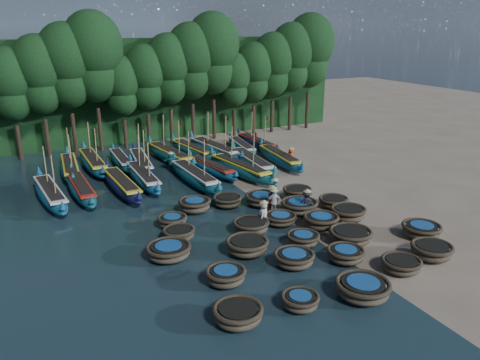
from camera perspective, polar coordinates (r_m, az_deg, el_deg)
name	(u,v)px	position (r m, az deg, el deg)	size (l,w,h in m)	color
ground	(272,211)	(29.92, 3.98, -3.75)	(120.00, 120.00, 0.00)	gray
foliage_wall	(158,89)	(49.78, -9.96, 10.90)	(40.00, 3.00, 10.00)	black
coracle_0	(238,314)	(19.14, -0.26, -16.02)	(2.05, 2.05, 0.76)	brown
coracle_1	(300,301)	(20.19, 7.35, -14.37)	(1.72, 1.72, 0.65)	brown
coracle_2	(363,288)	(21.34, 14.72, -12.65)	(2.43, 2.43, 0.80)	brown
coracle_3	(401,264)	(23.95, 19.06, -9.71)	(2.28, 2.28, 0.67)	brown
coracle_4	(432,251)	(25.69, 22.32, -7.96)	(2.13, 2.13, 0.78)	brown
coracle_5	(226,276)	(21.66, -1.75, -11.57)	(2.03, 2.03, 0.75)	brown
coracle_6	(294,258)	(23.31, 6.59, -9.45)	(2.40, 2.40, 0.71)	brown
coracle_7	(346,254)	(24.11, 12.74, -8.81)	(2.20, 2.20, 0.72)	brown
coracle_8	(351,235)	(26.09, 13.32, -6.59)	(2.46, 2.46, 0.79)	brown
coracle_9	(421,230)	(27.98, 21.24, -5.68)	(2.24, 2.24, 0.76)	brown
coracle_10	(169,251)	(24.08, -8.69, -8.52)	(2.58, 2.58, 0.76)	brown
coracle_11	(247,246)	(24.25, 0.88, -8.01)	(2.59, 2.59, 0.82)	brown
coracle_12	(303,239)	(25.38, 7.69, -7.10)	(2.16, 2.16, 0.69)	brown
coracle_13	(321,221)	(27.55, 9.85, -4.92)	(2.10, 2.10, 0.82)	brown
coracle_14	(348,213)	(29.00, 13.06, -3.93)	(2.58, 2.58, 0.83)	brown
coracle_15	(179,233)	(25.96, -7.45, -6.48)	(2.17, 2.17, 0.70)	brown
coracle_16	(251,226)	(26.64, 1.36, -5.60)	(2.17, 2.17, 0.74)	brown
coracle_17	(280,218)	(27.81, 4.94, -4.70)	(2.30, 2.30, 0.66)	brown
coracle_18	(299,206)	(29.59, 7.23, -3.16)	(2.39, 2.39, 0.79)	brown
coracle_19	(333,202)	(30.86, 11.33, -2.59)	(2.33, 2.33, 0.68)	brown
coracle_20	(172,221)	(27.62, -8.26, -4.93)	(1.76, 1.76, 0.70)	brown
coracle_21	(195,205)	(29.62, -5.53, -3.02)	(2.39, 2.39, 0.83)	brown
coracle_22	(227,201)	(30.33, -1.54, -2.53)	(2.17, 2.17, 0.74)	brown
coracle_23	(262,199)	(30.62, 2.71, -2.31)	(2.27, 2.27, 0.76)	brown
coracle_24	(297,192)	(32.02, 6.98, -1.49)	(1.99, 1.99, 0.77)	brown
long_boat_0	(50,194)	(33.58, -22.12, -1.57)	(2.18, 8.39, 3.58)	navy
long_boat_1	(81,189)	(33.99, -18.83, -1.01)	(1.60, 8.01, 1.41)	#104E5B
long_boat_2	(122,185)	(33.93, -14.21, -0.56)	(1.84, 8.36, 1.47)	#10113E
long_boat_3	(143,177)	(35.32, -11.73, 0.37)	(1.55, 8.24, 3.50)	navy
long_boat_4	(195,176)	(34.79, -5.56, 0.45)	(1.82, 8.73, 3.71)	#104E5B
long_boat_5	(211,168)	(37.12, -3.51, 1.50)	(2.27, 7.25, 1.29)	navy
long_boat_6	(240,169)	(36.47, 0.00, 1.40)	(2.77, 8.71, 3.74)	#104E5B
long_boat_7	(252,162)	(38.25, 1.43, 2.20)	(2.15, 8.75, 1.54)	#104E5B
long_boat_8	(280,158)	(39.72, 4.88, 2.71)	(2.26, 8.32, 1.47)	navy
long_boat_9	(70,168)	(39.06, -19.99, 1.38)	(2.09, 8.37, 3.56)	#104E5B
long_boat_10	(93,162)	(40.03, -17.51, 2.07)	(1.60, 8.74, 3.71)	navy
long_boat_11	(121,160)	(40.45, -14.30, 2.38)	(1.46, 7.31, 1.29)	#104E5B
long_boat_12	(141,162)	(39.08, -11.97, 2.11)	(2.43, 8.32, 3.56)	#10113E
long_boat_13	(170,155)	(40.77, -8.54, 3.05)	(2.69, 8.99, 3.85)	#104E5B
long_boat_14	(192,150)	(42.41, -5.82, 3.66)	(2.53, 7.95, 1.41)	#104E5B
long_boat_15	(215,149)	(42.21, -3.09, 3.76)	(2.80, 8.99, 3.85)	navy
long_boat_16	(242,146)	(43.68, 0.20, 4.13)	(2.29, 7.22, 1.28)	#104E5B
long_boat_17	(257,143)	(44.76, 2.03, 4.52)	(1.45, 7.87, 3.34)	#10113E
fisherman_0	(264,214)	(27.16, 2.92, -4.10)	(0.93, 0.92, 1.82)	beige
fisherman_1	(275,191)	(30.43, 4.24, -1.36)	(0.52, 0.68, 2.01)	#175C64
fisherman_2	(273,199)	(29.27, 4.01, -2.35)	(1.01, 1.06, 1.92)	#B93F18
fisherman_3	(307,202)	(29.16, 8.15, -2.69)	(1.13, 1.20, 1.83)	black
fisherman_4	(274,201)	(28.97, 4.17, -2.60)	(1.05, 0.64, 1.87)	beige
fisherman_5	(171,161)	(38.14, -8.41, 2.28)	(1.48, 0.87, 1.72)	#175C64
fisherman_6	(291,157)	(39.09, 6.21, 2.87)	(0.69, 0.88, 1.80)	#B93F18
tree_1	(10,83)	(44.03, -26.23, 10.54)	(4.09, 4.09, 9.65)	black
tree_2	(39,74)	(44.06, -23.33, 11.82)	(4.51, 4.51, 10.63)	black
tree_3	(66,65)	(44.21, -20.41, 13.06)	(4.92, 4.92, 11.60)	black
tree_4	(93,56)	(44.49, -17.49, 14.25)	(5.34, 5.34, 12.58)	black
tree_5	(122,85)	(45.17, -14.25, 11.12)	(3.68, 3.68, 8.68)	black
tree_6	(146,77)	(45.65, -11.44, 12.25)	(4.09, 4.09, 9.65)	black
tree_7	(169,68)	(46.24, -8.68, 13.31)	(4.51, 4.51, 10.63)	black
tree_8	(191,60)	(46.96, -5.98, 14.32)	(4.92, 4.92, 11.60)	black
tree_9	(213,52)	(47.78, -3.33, 15.26)	(5.34, 5.34, 12.58)	black
tree_10	(234,79)	(48.95, -0.75, 12.19)	(3.68, 3.68, 8.68)	black
tree_11	(254,71)	(49.93, 1.69, 13.09)	(4.09, 4.09, 9.65)	black
tree_12	(273,64)	(51.00, 4.04, 13.92)	(4.51, 4.51, 10.63)	black
tree_13	(292,57)	(52.15, 6.31, 14.70)	(4.92, 4.92, 11.60)	black
tree_14	(310,50)	(53.39, 8.49, 15.43)	(5.34, 5.34, 12.58)	black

